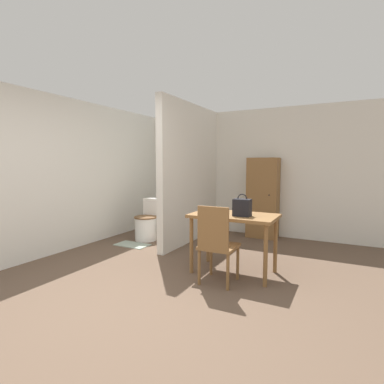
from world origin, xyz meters
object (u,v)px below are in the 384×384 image
wooden_cabinet (263,198)px  wooden_chair (217,242)px  dining_table (234,222)px  toilet (148,223)px  handbag (242,207)px

wooden_cabinet → wooden_chair: bearing=-87.5°
dining_table → toilet: size_ratio=1.43×
dining_table → wooden_cabinet: 2.09m
toilet → wooden_cabinet: 2.26m
wooden_chair → handbag: 0.57m
dining_table → toilet: (-2.03, 0.90, -0.36)m
dining_table → wooden_chair: wooden_chair is taller
handbag → wooden_cabinet: wooden_cabinet is taller
toilet → wooden_cabinet: size_ratio=0.49×
dining_table → wooden_cabinet: bearing=94.3°
wooden_chair → toilet: 2.42m
handbag → wooden_cabinet: size_ratio=0.18×
handbag → wooden_cabinet: 2.18m
dining_table → wooden_chair: bearing=-95.4°
handbag → wooden_cabinet: (-0.29, 2.16, -0.12)m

